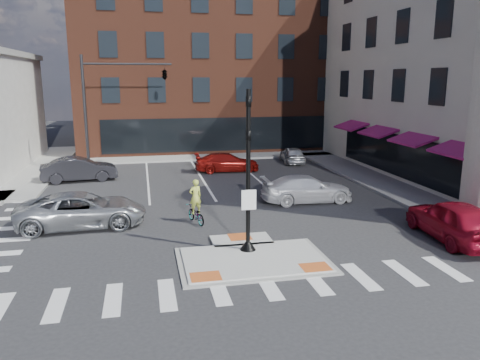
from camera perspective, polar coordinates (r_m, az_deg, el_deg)
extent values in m
plane|color=#28282B|center=(17.56, 1.26, -9.30)|extent=(120.00, 120.00, 0.00)
cube|color=gray|center=(17.10, 1.65, -9.82)|extent=(5.40, 3.60, 0.06)
cube|color=#A8A8A3|center=(17.09, 1.65, -9.72)|extent=(5.00, 3.20, 0.12)
cube|color=#A8A8A3|center=(19.00, 0.16, -7.39)|extent=(2.40, 1.40, 0.12)
cube|color=#C55722|center=(15.65, -4.21, -11.64)|extent=(1.00, 0.80, 0.01)
cube|color=#C55722|center=(16.54, 9.17, -10.42)|extent=(1.00, 0.80, 0.01)
cube|color=#C55722|center=(19.25, -0.03, -6.92)|extent=(0.90, 0.90, 0.01)
cube|color=gray|center=(37.17, -22.97, 1.46)|extent=(3.00, 20.00, 0.15)
cube|color=gray|center=(30.37, 17.02, -0.36)|extent=(3.00, 24.00, 0.15)
cube|color=gray|center=(39.01, -1.79, 2.92)|extent=(26.00, 3.00, 0.15)
cube|color=#55281A|center=(48.36, -4.00, 13.56)|extent=(24.00, 18.00, 15.00)
cube|color=black|center=(39.74, -2.06, 5.60)|extent=(20.00, 0.12, 2.80)
cube|color=black|center=(30.67, 19.18, 2.71)|extent=(0.12, 16.00, 2.60)
cube|color=#AF176A|center=(25.16, 25.00, 3.37)|extent=(1.46, 3.00, 0.58)
cube|color=#AF176A|center=(30.13, 18.22, 5.22)|extent=(1.46, 3.00, 0.58)
cube|color=#AF176A|center=(35.42, 13.38, 6.48)|extent=(1.46, 3.00, 0.58)
cube|color=slate|center=(67.90, -12.34, 10.85)|extent=(10.00, 12.00, 10.00)
cube|color=brown|center=(71.04, -1.60, 11.99)|extent=(12.00, 12.00, 12.00)
cone|color=black|center=(17.80, 0.97, -7.81)|extent=(0.60, 0.60, 0.45)
cylinder|color=black|center=(17.03, 1.01, 1.25)|extent=(0.16, 0.16, 5.80)
cube|color=white|center=(17.16, 1.09, -2.44)|extent=(0.55, 0.04, 0.75)
imported|color=black|center=(16.75, 1.04, 8.31)|extent=(0.18, 0.22, 1.10)
imported|color=black|center=(16.88, 1.02, 4.25)|extent=(0.18, 0.22, 1.10)
cylinder|color=black|center=(34.18, -18.35, 7.59)|extent=(0.20, 0.20, 8.00)
cylinder|color=black|center=(33.90, -13.57, 13.59)|extent=(6.00, 0.14, 0.14)
imported|color=black|center=(33.93, -9.19, 12.76)|extent=(0.48, 2.24, 0.90)
imported|color=#A9ACB0|center=(21.83, -18.70, -3.48)|extent=(5.66, 2.84, 1.54)
imported|color=maroon|center=(20.88, 24.66, -4.45)|extent=(2.34, 5.10, 1.69)
imported|color=silver|center=(25.07, 8.17, -1.08)|extent=(4.87, 2.00, 1.41)
imported|color=black|center=(31.52, -19.01, 1.25)|extent=(4.85, 2.30, 1.54)
imported|color=#A8ABAF|center=(36.42, 6.40, 3.07)|extent=(1.95, 3.92, 1.28)
imported|color=maroon|center=(32.92, -1.60, 2.17)|extent=(4.56, 2.01, 1.30)
imported|color=#3F3F44|center=(21.38, -5.41, -4.17)|extent=(1.01, 1.67, 0.83)
imported|color=#B7C746|center=(21.16, -5.46, -2.02)|extent=(0.67, 0.54, 1.59)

